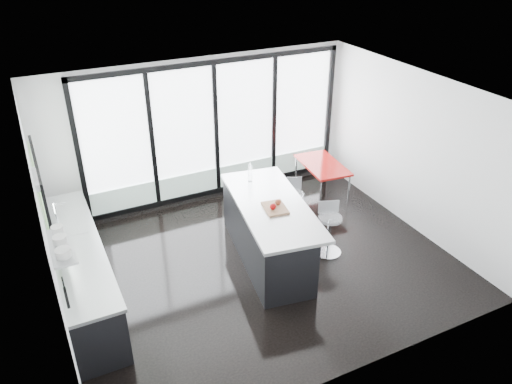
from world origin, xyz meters
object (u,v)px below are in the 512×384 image
bar_stool_near (329,235)px  red_table (321,179)px  island (266,231)px  bar_stool_far (292,212)px

bar_stool_near → red_table: bar_stool_near is taller
island → red_table: (1.99, 1.45, -0.18)m
bar_stool_near → red_table: bearing=79.6°
bar_stool_near → red_table: 2.07m
red_table → island: bearing=-144.0°
island → bar_stool_near: bearing=-19.8°
island → red_table: bearing=36.0°
island → red_table: island is taller
bar_stool_far → bar_stool_near: bearing=-56.2°
bar_stool_far → red_table: bearing=57.0°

